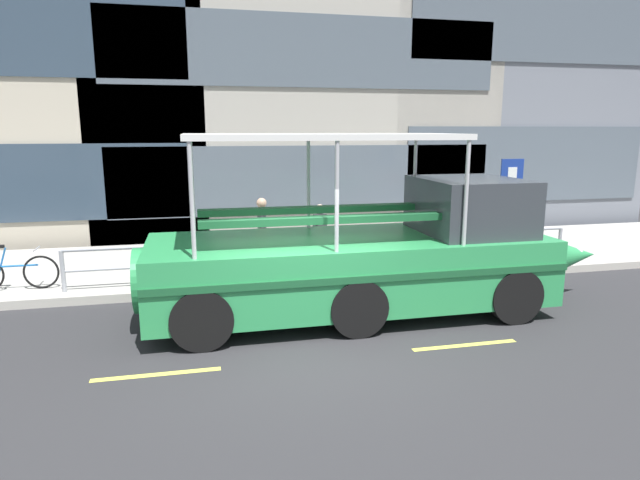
% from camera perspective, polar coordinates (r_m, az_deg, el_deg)
% --- Properties ---
extents(ground_plane, '(120.00, 120.00, 0.00)m').
position_cam_1_polar(ground_plane, '(8.93, -0.73, -11.05)').
color(ground_plane, '#2B2B2D').
extents(sidewalk, '(32.00, 4.80, 0.18)m').
position_cam_1_polar(sidewalk, '(14.17, -5.52, -2.14)').
color(sidewalk, '#A8A59E').
rests_on(sidewalk, ground_plane).
extents(curb_edge, '(32.00, 0.18, 0.18)m').
position_cam_1_polar(curb_edge, '(11.79, -3.93, -4.94)').
color(curb_edge, '#B2ADA3').
rests_on(curb_edge, ground_plane).
extents(lane_centreline, '(25.80, 0.12, 0.01)m').
position_cam_1_polar(lane_centreline, '(8.44, 0.06, -12.40)').
color(lane_centreline, '#DBD64C').
rests_on(lane_centreline, ground_plane).
extents(curb_guardrail, '(11.56, 0.09, 0.89)m').
position_cam_1_polar(curb_guardrail, '(12.19, 1.77, -1.01)').
color(curb_guardrail, '#9EA0A8').
rests_on(curb_guardrail, sidewalk).
extents(parking_sign, '(0.60, 0.12, 2.55)m').
position_cam_1_polar(parking_sign, '(14.20, 19.37, 4.77)').
color(parking_sign, '#4C4F54').
rests_on(parking_sign, sidewalk).
extents(leaned_bicycle, '(1.74, 0.46, 0.96)m').
position_cam_1_polar(leaned_bicycle, '(12.78, -29.56, -2.98)').
color(leaned_bicycle, black).
rests_on(leaned_bicycle, sidewalk).
extents(duck_tour_boat, '(9.16, 2.62, 3.36)m').
position_cam_1_polar(duck_tour_boat, '(10.28, 5.94, -1.66)').
color(duck_tour_boat, '#2D9351').
rests_on(duck_tour_boat, ground_plane).
extents(pedestrian_near_bow, '(0.25, 0.44, 1.56)m').
position_cam_1_polar(pedestrian_near_bow, '(13.76, 12.56, 1.62)').
color(pedestrian_near_bow, '#47423D').
rests_on(pedestrian_near_bow, sidewalk).
extents(pedestrian_mid_left, '(0.39, 0.29, 1.54)m').
position_cam_1_polar(pedestrian_mid_left, '(12.76, -0.02, 1.06)').
color(pedestrian_mid_left, '#47423D').
rests_on(pedestrian_mid_left, sidewalk).
extents(pedestrian_mid_right, '(0.24, 0.49, 1.71)m').
position_cam_1_polar(pedestrian_mid_right, '(12.65, -6.12, 1.38)').
color(pedestrian_mid_right, '#47423D').
rests_on(pedestrian_mid_right, sidewalk).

